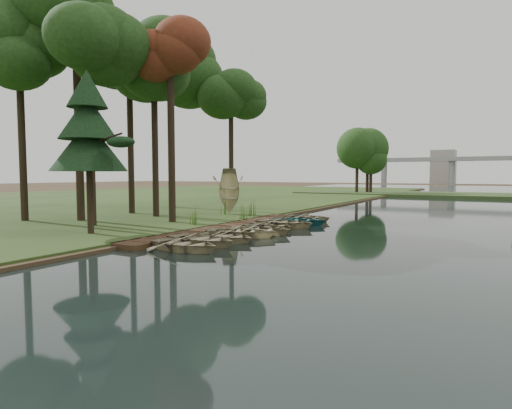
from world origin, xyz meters
The scene contains 31 objects.
ground centered at (0.00, 0.00, 0.00)m, with size 300.00×300.00×0.00m, color #3D2F1D.
boardwalk centered at (-1.60, 0.00, 0.15)m, with size 1.60×16.00×0.30m, color #392516.
peninsula centered at (8.00, 50.00, 0.23)m, with size 50.00×14.00×0.45m, color #324820.
far_trees centered at (4.67, 50.00, 6.43)m, with size 45.60×5.60×8.80m.
bridge centered at (12.31, 120.00, 7.08)m, with size 95.90×4.00×8.60m.
building_b centered at (-5.00, 145.00, 6.00)m, with size 8.00×8.00×12.00m, color #A5A5A0.
rowboat_0 centered at (0.85, -6.66, 0.40)m, with size 2.41×3.38×0.70m, color tan.
rowboat_1 centered at (0.73, -5.33, 0.42)m, with size 2.55×3.57×0.74m, color tan.
rowboat_2 centered at (1.03, -3.71, 0.38)m, with size 2.24×3.14×0.65m, color tan.
rowboat_3 centered at (0.94, -2.22, 0.43)m, with size 2.60×3.63×0.75m, color tan.
rowboat_4 centered at (1.28, -0.89, 0.41)m, with size 2.47×3.46×0.72m, color tan.
rowboat_5 centered at (1.04, 0.30, 0.38)m, with size 2.30×3.22×0.67m, color tan.
rowboat_6 centered at (0.81, 1.52, 0.37)m, with size 2.18×3.05×0.63m, color tan.
rowboat_7 centered at (1.09, 2.66, 0.43)m, with size 2.64×3.70×0.77m, color tan.
rowboat_8 centered at (1.29, 4.30, 0.41)m, with size 2.50×3.49×0.72m, color #286E6F.
rowboat_9 centered at (1.12, 5.84, 0.37)m, with size 2.23×3.12×0.65m, color tan.
rowboat_10 centered at (0.92, 6.77, 0.39)m, with size 2.34×3.27×0.68m, color tan.
stored_rowboat centered at (-5.47, 6.37, 0.66)m, with size 2.50×3.49×0.72m, color tan.
tree_0 centered at (-8.53, -3.77, 10.75)m, with size 4.82×4.82×12.62m.
tree_1 centered at (-11.46, -2.29, 13.62)m, with size 5.09×5.09×15.69m.
tree_2 centered at (-5.58, -0.04, 10.38)m, with size 3.42×3.42×11.83m.
tree_3 centered at (-12.48, 3.21, 11.39)m, with size 4.90×4.90×13.30m.
tree_4 centered at (-9.03, 2.20, 10.75)m, with size 4.92×4.92×12.65m.
tree_5 centered at (-13.98, 9.60, 13.24)m, with size 6.24×6.24×15.70m.
tree_6 centered at (-8.99, 12.15, 9.86)m, with size 4.45×4.45×11.57m.
tree_7 centered at (-14.58, -4.20, 10.81)m, with size 4.52×4.52×12.58m.
pine_tree centered at (-5.69, -6.23, 5.53)m, with size 3.80×3.80×8.29m.
reeds_0 centered at (-3.56, -0.54, 0.81)m, with size 0.60×0.60×1.02m, color #3F661E.
reeds_1 centered at (-2.60, 3.67, 0.83)m, with size 0.60×0.60×1.07m, color #3F661E.
reeds_2 centered at (-5.66, 6.11, 0.87)m, with size 0.60×0.60×1.15m, color #3F661E.
reeds_3 centered at (-3.20, 6.12, 0.87)m, with size 0.60×0.60×1.15m, color #3F661E.
Camera 1 is at (12.51, -20.99, 3.31)m, focal length 30.00 mm.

